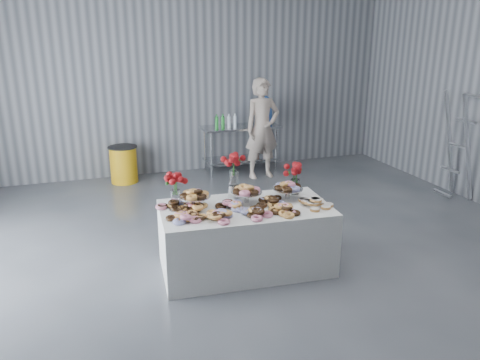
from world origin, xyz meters
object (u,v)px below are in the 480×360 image
object	(u,v)px
display_table	(245,238)
stepladder	(458,146)
prep_table	(240,140)
person	(262,129)
water_jug	(265,112)
trash_barrel	(124,164)

from	to	relation	value
display_table	stepladder	xyz separation A→B (m)	(4.00, 1.16, 0.51)
prep_table	person	xyz separation A→B (m)	(0.26, -0.49, 0.30)
water_jug	trash_barrel	bearing A→B (deg)	180.00
prep_table	water_jug	bearing A→B (deg)	-0.00
person	trash_barrel	xyz separation A→B (m)	(-2.49, 0.49, -0.59)
display_table	trash_barrel	size ratio (longest dim) A/B	2.85
trash_barrel	stepladder	size ratio (longest dim) A/B	0.38
prep_table	trash_barrel	bearing A→B (deg)	-180.00
display_table	stepladder	bearing A→B (deg)	16.12
prep_table	trash_barrel	world-z (taller)	prep_table
person	display_table	bearing A→B (deg)	-119.60
prep_table	trash_barrel	distance (m)	2.25
prep_table	person	size ratio (longest dim) A/B	0.81
water_jug	person	size ratio (longest dim) A/B	0.30
prep_table	stepladder	bearing A→B (deg)	-43.08
prep_table	water_jug	distance (m)	0.73
display_table	stepladder	world-z (taller)	stepladder
display_table	trash_barrel	xyz separation A→B (m)	(-1.02, 3.77, -0.04)
prep_table	person	bearing A→B (deg)	-62.10
display_table	water_jug	distance (m)	4.21
display_table	prep_table	xyz separation A→B (m)	(1.21, 3.77, 0.24)
person	stepladder	distance (m)	3.30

